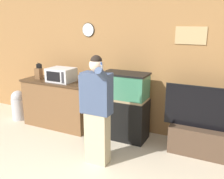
# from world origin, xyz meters

# --- Properties ---
(wall_back_paneled) EXTENTS (10.00, 0.08, 2.60)m
(wall_back_paneled) POSITION_xyz_m (0.00, 2.84, 1.30)
(wall_back_paneled) COLOR olive
(wall_back_paneled) RESTS_ON ground_plane
(counter_island) EXTENTS (1.44, 0.59, 0.96)m
(counter_island) POSITION_xyz_m (-1.25, 2.32, 0.48)
(counter_island) COLOR brown
(counter_island) RESTS_ON ground_plane
(microwave) EXTENTS (0.50, 0.40, 0.26)m
(microwave) POSITION_xyz_m (-1.12, 2.30, 1.09)
(microwave) COLOR silver
(microwave) RESTS_ON counter_island
(knife_block) EXTENTS (0.13, 0.11, 0.32)m
(knife_block) POSITION_xyz_m (-1.66, 2.27, 1.08)
(knife_block) COLOR brown
(knife_block) RESTS_ON counter_island
(aquarium_on_stand) EXTENTS (0.81, 0.46, 1.23)m
(aquarium_on_stand) POSITION_xyz_m (0.18, 2.40, 0.61)
(aquarium_on_stand) COLOR black
(aquarium_on_stand) RESTS_ON ground_plane
(tv_on_stand) EXTENTS (1.52, 0.40, 1.12)m
(tv_on_stand) POSITION_xyz_m (1.67, 2.40, 0.34)
(tv_on_stand) COLOR #4C3828
(tv_on_stand) RESTS_ON ground_plane
(person_standing) EXTENTS (0.52, 0.39, 1.64)m
(person_standing) POSITION_xyz_m (0.14, 1.45, 0.86)
(person_standing) COLOR #BCAD89
(person_standing) RESTS_ON ground_plane
(trash_bin) EXTENTS (0.31, 0.31, 0.64)m
(trash_bin) POSITION_xyz_m (-2.27, 2.23, 0.33)
(trash_bin) COLOR #B7B7BC
(trash_bin) RESTS_ON ground_plane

